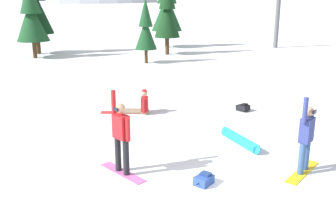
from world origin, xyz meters
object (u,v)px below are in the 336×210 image
(backpack_blue, at_px, (204,180))
(pine_tree_slender, at_px, (167,11))
(pine_tree_broad, at_px, (146,28))
(backpack_black, at_px, (243,107))
(pine_tree_leaning, at_px, (34,3))
(loose_snowboard_far_spare, at_px, (240,139))
(snowboarder_background, at_px, (140,105))
(pine_tree_twin, at_px, (167,5))
(snowboarder_foreground, at_px, (306,137))
(snowboarder_midground, at_px, (121,136))
(pine_tree_young, at_px, (31,15))

(backpack_blue, bearing_deg, pine_tree_slender, 66.07)
(pine_tree_broad, bearing_deg, backpack_black, -94.70)
(pine_tree_leaning, bearing_deg, backpack_black, -76.15)
(pine_tree_leaning, bearing_deg, loose_snowboard_far_spare, -83.43)
(snowboarder_background, distance_m, backpack_black, 3.88)
(backpack_blue, distance_m, backpack_black, 6.17)
(snowboarder_background, height_order, pine_tree_twin, pine_tree_twin)
(snowboarder_foreground, relative_size, pine_tree_broad, 0.49)
(loose_snowboard_far_spare, xyz_separation_m, pine_tree_leaning, (-2.45, 21.26, 3.49))
(pine_tree_leaning, bearing_deg, backpack_blue, -89.50)
(loose_snowboard_far_spare, height_order, pine_tree_twin, pine_tree_twin)
(loose_snowboard_far_spare, distance_m, pine_tree_twin, 21.93)
(pine_tree_slender, bearing_deg, loose_snowboard_far_spare, -109.48)
(pine_tree_leaning, bearing_deg, pine_tree_broad, -52.76)
(snowboarder_midground, distance_m, snowboarder_background, 5.03)
(backpack_blue, xyz_separation_m, pine_tree_broad, (5.32, 15.67, 2.08))
(snowboarder_background, height_order, loose_snowboard_far_spare, snowboarder_background)
(snowboarder_background, relative_size, backpack_black, 3.10)
(snowboarder_midground, height_order, snowboarder_background, snowboarder_midground)
(pine_tree_slender, relative_size, pine_tree_leaning, 0.85)
(snowboarder_background, height_order, pine_tree_young, pine_tree_young)
(backpack_black, bearing_deg, pine_tree_leaning, 103.85)
(pine_tree_slender, distance_m, pine_tree_broad, 4.04)
(backpack_black, height_order, pine_tree_slender, pine_tree_slender)
(snowboarder_foreground, height_order, backpack_black, snowboarder_foreground)
(snowboarder_midground, relative_size, backpack_blue, 3.75)
(snowboarder_foreground, height_order, pine_tree_slender, pine_tree_slender)
(pine_tree_broad, xyz_separation_m, pine_tree_young, (-6.05, 5.32, 0.67))
(snowboarder_background, xyz_separation_m, pine_tree_broad, (4.52, 9.86, 1.88))
(backpack_blue, bearing_deg, pine_tree_young, 91.99)
(snowboarder_foreground, height_order, snowboarder_midground, snowboarder_midground)
(snowboarder_midground, xyz_separation_m, backpack_black, (5.87, 2.96, -0.84))
(backpack_black, height_order, pine_tree_young, pine_tree_young)
(snowboarder_background, xyz_separation_m, loose_snowboard_far_spare, (1.45, -4.14, -0.17))
(backpack_black, distance_m, pine_tree_leaning, 19.46)
(pine_tree_twin, bearing_deg, loose_snowboard_far_spare, -110.64)
(pine_tree_slender, height_order, pine_tree_young, pine_tree_slender)
(backpack_black, bearing_deg, snowboarder_foreground, -111.10)
(backpack_black, xyz_separation_m, pine_tree_slender, (3.78, 14.05, 2.95))
(snowboarder_midground, bearing_deg, pine_tree_broad, 64.56)
(snowboarder_background, bearing_deg, backpack_blue, -97.86)
(snowboarder_foreground, height_order, pine_tree_leaning, pine_tree_leaning)
(loose_snowboard_far_spare, height_order, backpack_blue, loose_snowboard_far_spare)
(pine_tree_slender, xyz_separation_m, pine_tree_broad, (-2.85, -2.72, -0.89))
(pine_tree_twin, height_order, pine_tree_young, pine_tree_twin)
(snowboarder_background, relative_size, backpack_blue, 3.14)
(backpack_blue, bearing_deg, pine_tree_twin, 65.75)
(backpack_black, distance_m, pine_tree_young, 17.64)
(snowboarder_midground, distance_m, pine_tree_young, 19.72)
(loose_snowboard_far_spare, distance_m, pine_tree_young, 19.75)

